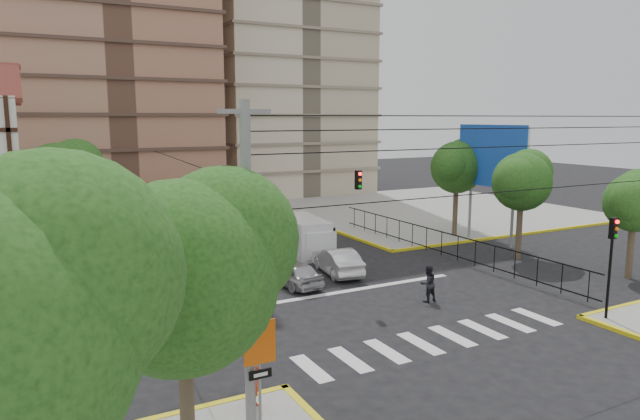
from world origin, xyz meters
TOP-DOWN VIEW (x-y plane):
  - ground at (0.00, 0.00)m, footprint 160.00×160.00m
  - sidewalk_ne at (20.00, 20.00)m, footprint 26.00×26.00m
  - crosswalk_stripes at (0.00, -6.00)m, footprint 12.00×2.40m
  - stop_line at (0.00, 1.20)m, footprint 13.00×0.40m
  - park_fence at (9.00, 4.50)m, footprint 0.10×22.50m
  - billboard at (14.45, 6.00)m, footprint 0.36×6.20m
  - tree_sw_near at (-10.90, -9.99)m, footprint 5.63×4.60m
  - tree_park_a at (13.08, 2.01)m, footprint 4.41×3.60m
  - tree_park_b at (15.07, -3.99)m, footprint 3.92×3.20m
  - tree_park_c at (14.09, 9.01)m, footprint 4.65×3.80m
  - tree_tudor at (-11.90, 16.01)m, footprint 5.39×4.40m
  - traffic_light_se at (7.80, -7.80)m, footprint 0.28×0.22m
  - traffic_light_nw at (-7.80, 7.80)m, footprint 0.28×0.22m
  - traffic_light_hanging at (0.00, -2.04)m, footprint 18.00×9.12m
  - utility_pole_sw at (-9.00, -9.00)m, footprint 1.40×0.28m
  - district_sign at (-8.80, -9.24)m, footprint 0.90×0.12m
  - van_right_lane at (1.83, 9.30)m, footprint 2.65×5.44m
  - van_left_lane at (-2.41, 21.52)m, footprint 2.37×5.72m
  - car_silver_front_left at (-1.89, 3.36)m, footprint 2.16×4.22m
  - car_white_front_right at (1.32, 4.27)m, footprint 2.21×4.69m
  - car_grey_mid_left at (-3.00, 10.15)m, footprint 3.17×5.65m
  - car_silver_rear_left at (-1.24, 15.94)m, footprint 2.66×5.41m
  - car_darkgrey_mid_right at (2.42, 14.58)m, footprint 1.83×3.96m
  - car_white_rear_right at (2.37, 21.02)m, footprint 1.83×4.61m
  - pedestrian_sw_corner at (-8.49, -7.80)m, footprint 0.68×0.56m
  - pedestrian_crosswalk at (2.70, -2.03)m, footprint 0.87×0.68m

SIDE VIEW (x-z plane):
  - ground at x=0.00m, z-range 0.00..0.00m
  - park_fence at x=9.00m, z-range -0.83..0.83m
  - crosswalk_stripes at x=0.00m, z-range 0.00..0.01m
  - stop_line at x=0.00m, z-range 0.00..0.01m
  - sidewalk_ne at x=20.00m, z-range 0.00..0.15m
  - car_darkgrey_mid_right at x=2.42m, z-range 0.00..1.31m
  - car_silver_front_left at x=-1.89m, z-range 0.00..1.37m
  - car_white_front_right at x=1.32m, z-range 0.00..1.49m
  - car_grey_mid_left at x=-3.00m, z-range 0.00..1.49m
  - car_white_rear_right at x=2.37m, z-range 0.00..1.49m
  - car_silver_rear_left at x=-1.24m, z-range 0.00..1.51m
  - pedestrian_crosswalk at x=2.70m, z-range 0.00..1.78m
  - pedestrian_sw_corner at x=-8.49m, z-range 0.15..1.76m
  - van_right_lane at x=1.83m, z-range -0.03..2.32m
  - van_left_lane at x=-2.41m, z-range -0.03..2.53m
  - district_sign at x=-8.80m, z-range 0.85..4.05m
  - traffic_light_se at x=7.80m, z-range 0.91..5.31m
  - traffic_light_nw at x=-7.80m, z-range 0.91..5.31m
  - tree_park_b at x=15.07m, z-range 1.37..7.35m
  - utility_pole_sw at x=-9.00m, z-range 0.27..9.27m
  - tree_park_a at x=13.08m, z-range 1.60..8.42m
  - tree_tudor at x=-11.90m, z-range 1.50..8.93m
  - tree_sw_near at x=-10.90m, z-range 1.48..9.06m
  - tree_park_c at x=14.09m, z-range 1.71..8.96m
  - traffic_light_hanging at x=0.00m, z-range 5.44..6.36m
  - billboard at x=14.45m, z-range 1.95..10.05m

